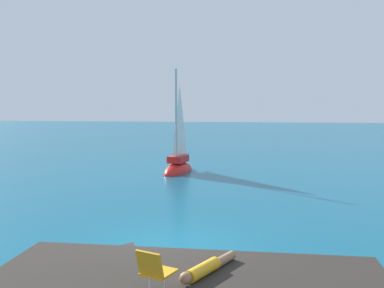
# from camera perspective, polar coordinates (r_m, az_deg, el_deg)

# --- Properties ---
(ground_plane) EXTENTS (160.00, 160.00, 0.00)m
(ground_plane) POSITION_cam_1_polar(r_m,az_deg,el_deg) (11.91, -2.46, -12.97)
(ground_plane) COLOR #0F5675
(boulder_seaward) EXTENTS (1.04, 0.95, 0.62)m
(boulder_seaward) POSITION_cam_1_polar(r_m,az_deg,el_deg) (11.07, -9.21, -14.46)
(boulder_seaward) COLOR #2F2726
(boulder_seaward) RESTS_ON ground
(boulder_inland) EXTENTS (1.34, 1.33, 0.68)m
(boulder_inland) POSITION_cam_1_polar(r_m,az_deg,el_deg) (10.67, -12.80, -15.29)
(boulder_inland) COLOR #2E291F
(boulder_inland) RESTS_ON ground
(sailboat_near) EXTENTS (1.70, 3.36, 6.12)m
(sailboat_near) POSITION_cam_1_polar(r_m,az_deg,el_deg) (24.16, -1.77, -2.87)
(sailboat_near) COLOR red
(sailboat_near) RESTS_ON ground
(person_sunbather) EXTENTS (0.93, 1.62, 0.25)m
(person_sunbather) POSITION_cam_1_polar(r_m,az_deg,el_deg) (8.67, 1.90, -15.63)
(person_sunbather) COLOR gold
(person_sunbather) RESTS_ON shore_ledge
(beach_chair) EXTENTS (0.67, 0.73, 0.80)m
(beach_chair) POSITION_cam_1_polar(r_m,az_deg,el_deg) (7.71, -4.83, -15.75)
(beach_chair) COLOR orange
(beach_chair) RESTS_ON shore_ledge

